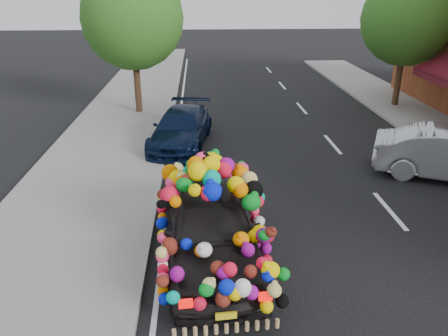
{
  "coord_description": "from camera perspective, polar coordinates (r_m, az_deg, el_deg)",
  "views": [
    {
      "loc": [
        -1.16,
        -9.5,
        5.26
      ],
      "look_at": [
        -0.56,
        0.61,
        1.02
      ],
      "focal_mm": 35.0,
      "sensor_mm": 36.0,
      "label": 1
    }
  ],
  "objects": [
    {
      "name": "tree_far_b",
      "position": [
        21.59,
        22.85,
        17.43
      ],
      "size": [
        4.0,
        4.0,
        5.9
      ],
      "color": "#332114",
      "rests_on": "ground"
    },
    {
      "name": "lane_markings",
      "position": [
        11.85,
        20.8,
        -5.2
      ],
      "size": [
        6.0,
        50.0,
        0.01
      ],
      "primitive_type": null,
      "color": "silver",
      "rests_on": "ground"
    },
    {
      "name": "ground",
      "position": [
        10.92,
        3.15,
        -6.1
      ],
      "size": [
        100.0,
        100.0,
        0.0
      ],
      "primitive_type": "plane",
      "color": "black",
      "rests_on": "ground"
    },
    {
      "name": "kerb",
      "position": [
        10.89,
        -9.29,
        -6.08
      ],
      "size": [
        0.15,
        60.0,
        0.13
      ],
      "primitive_type": "cube",
      "color": "gray",
      "rests_on": "ground"
    },
    {
      "name": "navy_sedan",
      "position": [
        15.47,
        -5.61,
        5.21
      ],
      "size": [
        2.45,
        4.58,
        1.26
      ],
      "primitive_type": "imported",
      "rotation": [
        0.0,
        0.0,
        -0.16
      ],
      "color": "black",
      "rests_on": "ground"
    },
    {
      "name": "tree_near_sidewalk",
      "position": [
        19.22,
        -11.88,
        18.59
      ],
      "size": [
        4.2,
        4.2,
        6.13
      ],
      "color": "#332114",
      "rests_on": "ground"
    },
    {
      "name": "plush_art_car",
      "position": [
        8.73,
        -1.89,
        -5.5
      ],
      "size": [
        2.57,
        4.91,
        2.2
      ],
      "rotation": [
        0.0,
        0.0,
        0.08
      ],
      "color": "black",
      "rests_on": "ground"
    },
    {
      "name": "sidewalk",
      "position": [
        11.28,
        -19.24,
        -6.12
      ],
      "size": [
        4.0,
        60.0,
        0.12
      ],
      "primitive_type": "cube",
      "color": "gray",
      "rests_on": "ground"
    }
  ]
}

